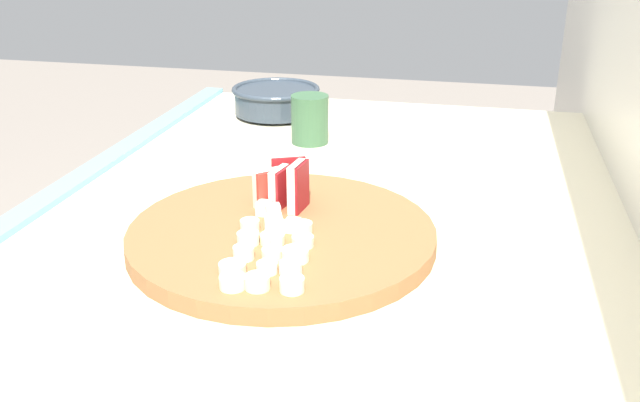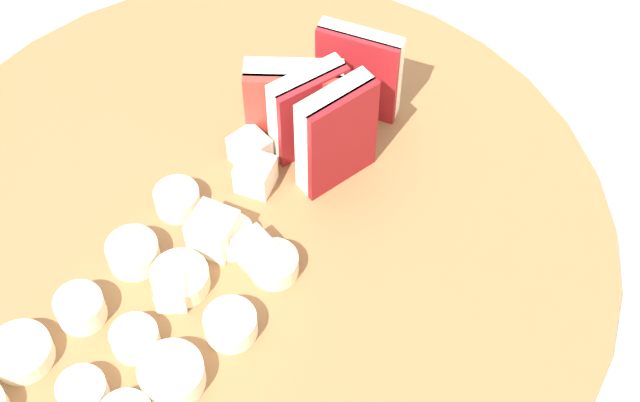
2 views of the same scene
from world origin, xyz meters
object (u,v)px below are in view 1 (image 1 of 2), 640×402
Objects in this scene: ceramic_bowl at (276,99)px; small_jar at (310,119)px; apple_dice_pile at (274,220)px; apple_wedge_fan at (285,185)px; cutting_board at (283,234)px; banana_slice_rows at (269,254)px.

small_jar is at bearing 34.56° from ceramic_bowl.
apple_wedge_fan is at bearing -174.91° from apple_dice_pile.
banana_slice_rows reaches higher than cutting_board.
ceramic_bowl is at bearing -162.50° from apple_wedge_fan.
apple_wedge_fan is at bearing 17.50° from ceramic_bowl.
small_jar reaches higher than cutting_board.
apple_wedge_fan is 0.75× the size of apple_dice_pile.
ceramic_bowl reaches higher than cutting_board.
apple_dice_pile is 0.08m from banana_slice_rows.
ceramic_bowl is at bearing -145.44° from small_jar.
apple_wedge_fan is 0.46× the size of banana_slice_rows.
apple_dice_pile is 1.24× the size of small_jar.
banana_slice_rows is 0.99× the size of ceramic_bowl.
small_jar is (-0.47, -0.07, 0.01)m from banana_slice_rows.
small_jar reaches higher than banana_slice_rows.
cutting_board is at bearing 16.97° from ceramic_bowl.
banana_slice_rows is (0.08, 0.02, -0.00)m from apple_dice_pile.
apple_wedge_fan is at bearing -170.97° from banana_slice_rows.
banana_slice_rows is at bearing 6.14° from cutting_board.
apple_dice_pile is at bearing -60.09° from cutting_board.
cutting_board is at bearing 12.89° from apple_wedge_fan.
banana_slice_rows is 0.48m from small_jar.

